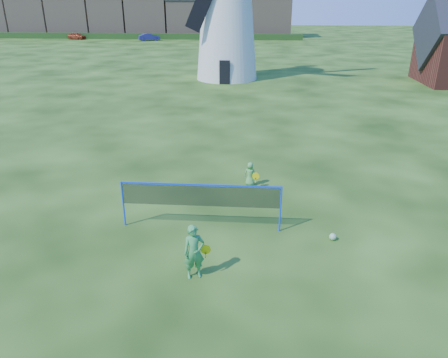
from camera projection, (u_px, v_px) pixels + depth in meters
name	position (u px, v px, depth m)	size (l,w,h in m)	color
ground	(217.00, 227.00, 13.65)	(220.00, 220.00, 0.00)	black
windmill	(227.00, 12.00, 36.35)	(12.70, 5.43, 16.84)	silver
badminton_net	(201.00, 196.00, 13.17)	(5.05, 0.05, 1.55)	blue
player_girl	(194.00, 252.00, 10.95)	(0.74, 0.53, 1.53)	#3A9349
player_boy	(250.00, 174.00, 16.51)	(0.62, 0.43, 0.97)	#52A34F
play_ball	(333.00, 237.00, 12.90)	(0.22, 0.22, 0.22)	green
terraced_houses	(131.00, 14.00, 79.56)	(59.34, 8.40, 8.27)	#8D775E
hedge	(128.00, 36.00, 75.40)	(62.00, 0.80, 1.00)	#193814
car_left	(77.00, 36.00, 74.91)	(1.34, 3.34, 1.14)	#95351B
car_right	(149.00, 37.00, 72.52)	(1.26, 3.62, 1.19)	navy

